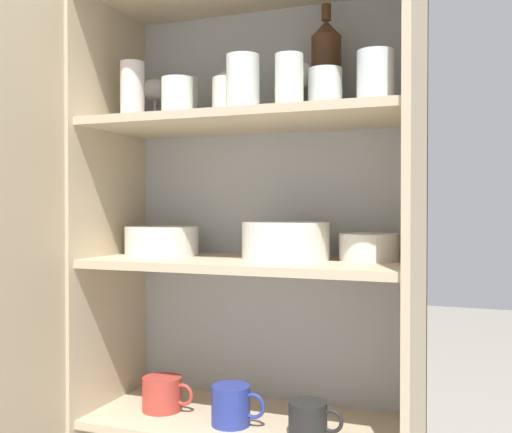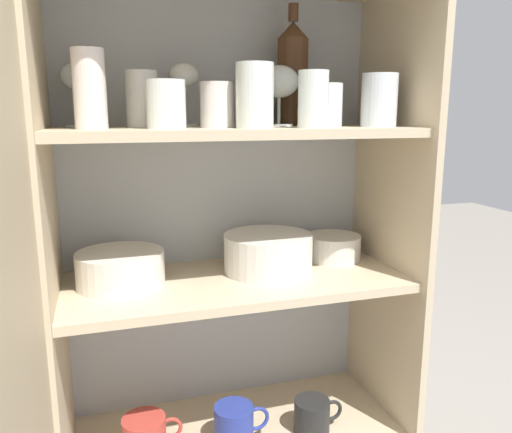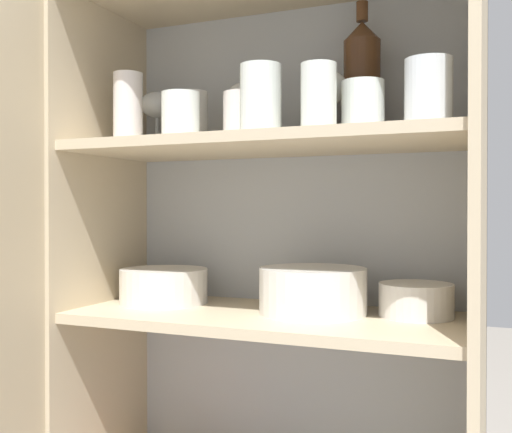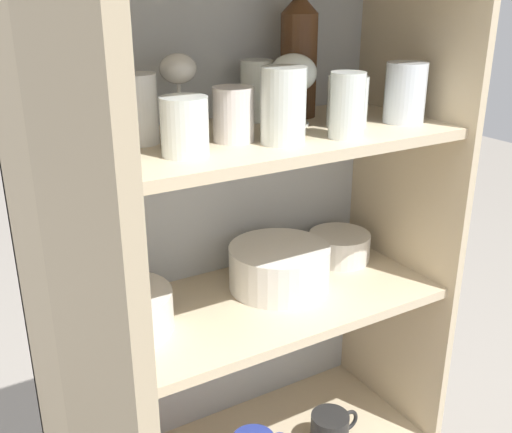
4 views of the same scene
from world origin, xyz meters
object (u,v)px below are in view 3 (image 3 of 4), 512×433
(plate_stack_white, at_px, (313,291))
(serving_bowl_small, at_px, (416,298))
(mixing_bowl_large, at_px, (164,284))
(wine_bottle, at_px, (362,80))

(plate_stack_white, xyz_separation_m, serving_bowl_small, (0.19, 0.04, -0.01))
(plate_stack_white, xyz_separation_m, mixing_bowl_large, (-0.34, 0.00, -0.00))
(mixing_bowl_large, distance_m, serving_bowl_small, 0.53)
(mixing_bowl_large, bearing_deg, wine_bottle, 8.38)
(wine_bottle, height_order, plate_stack_white, wine_bottle)
(wine_bottle, relative_size, mixing_bowl_large, 1.46)
(plate_stack_white, relative_size, serving_bowl_small, 1.50)
(serving_bowl_small, bearing_deg, plate_stack_white, -167.47)
(plate_stack_white, distance_m, serving_bowl_small, 0.20)
(plate_stack_white, bearing_deg, mixing_bowl_large, 179.28)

